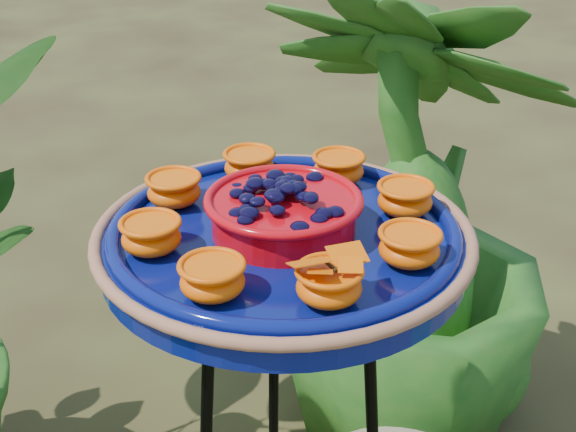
# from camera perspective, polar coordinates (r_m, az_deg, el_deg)

# --- Properties ---
(feeder_dish) EXTENTS (0.53, 0.53, 0.10)m
(feeder_dish) POSITION_cam_1_polar(r_m,az_deg,el_deg) (0.96, -0.31, -1.23)
(feeder_dish) COLOR #071059
(feeder_dish) RESTS_ON tripod_stand
(shrub_back_right) EXTENTS (0.87, 0.87, 1.10)m
(shrub_back_right) POSITION_cam_1_polar(r_m,az_deg,el_deg) (1.73, 8.82, -1.08)
(shrub_back_right) COLOR #194F15
(shrub_back_right) RESTS_ON ground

